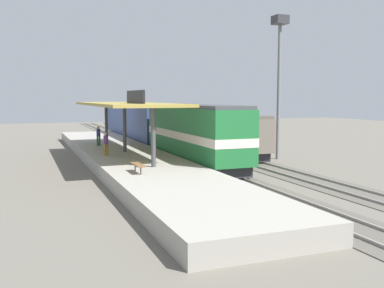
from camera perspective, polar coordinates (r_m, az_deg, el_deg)
name	(u,v)px	position (r m, az deg, el deg)	size (l,w,h in m)	color
ground_plane	(203,159)	(36.70, 1.48, -1.97)	(120.00, 120.00, 0.00)	#666056
track_near	(181,160)	(35.98, -1.47, -2.07)	(3.20, 110.00, 0.16)	#565249
track_far	(231,157)	(37.76, 5.13, -1.71)	(3.20, 110.00, 0.16)	#565249
platform	(125,158)	(34.67, -8.65, -1.75)	(6.00, 44.00, 0.90)	#9E998E
station_canopy	(125,105)	(34.28, -8.73, 5.01)	(5.20, 18.00, 4.70)	#47474C
platform_bench	(138,165)	(24.88, -7.03, -2.70)	(0.44, 1.70, 0.50)	#333338
locomotive	(194,134)	(32.96, 0.24, 1.35)	(2.93, 14.43, 4.44)	#28282D
passenger_carriage_single	(136,122)	(50.13, -7.25, 2.79)	(2.90, 20.00, 4.24)	#28282D
freight_car	(225,133)	(38.70, 4.32, 1.37)	(2.80, 12.00, 3.54)	#28282D
light_mast	(279,57)	(37.25, 11.25, 10.99)	(1.10, 1.10, 11.70)	slate
person_waiting	(106,143)	(32.45, -11.09, 0.17)	(0.34, 0.34, 1.71)	olive
person_walking	(98,135)	(39.42, -12.02, 1.17)	(0.34, 0.34, 1.71)	#23603D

